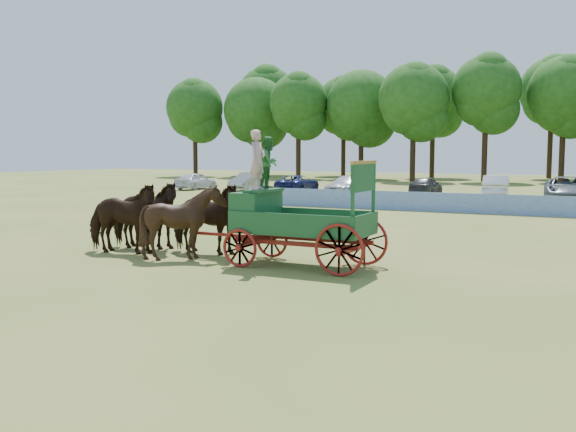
# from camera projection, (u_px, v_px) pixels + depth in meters

# --- Properties ---
(ground) EXTENTS (160.00, 160.00, 0.00)m
(ground) POSITION_uv_depth(u_px,v_px,m) (360.00, 270.00, 17.60)
(ground) COLOR olive
(ground) RESTS_ON ground
(horse_lead_left) EXTENTS (2.85, 1.66, 2.27)m
(horse_lead_left) POSITION_uv_depth(u_px,v_px,m) (121.00, 218.00, 20.28)
(horse_lead_left) COLOR black
(horse_lead_left) RESTS_ON ground
(horse_lead_right) EXTENTS (2.85, 1.65, 2.27)m
(horse_lead_right) POSITION_uv_depth(u_px,v_px,m) (144.00, 215.00, 21.26)
(horse_lead_right) COLOR black
(horse_lead_right) RESTS_ON ground
(horse_wheel_left) EXTENTS (2.27, 2.07, 2.27)m
(horse_wheel_left) POSITION_uv_depth(u_px,v_px,m) (184.00, 222.00, 19.20)
(horse_wheel_left) COLOR black
(horse_wheel_left) RESTS_ON ground
(horse_wheel_right) EXTENTS (2.72, 1.30, 2.27)m
(horse_wheel_right) POSITION_uv_depth(u_px,v_px,m) (204.00, 219.00, 20.18)
(horse_wheel_right) COLOR black
(horse_wheel_right) RESTS_ON ground
(farm_dray) EXTENTS (6.00, 2.00, 3.85)m
(farm_dray) POSITION_uv_depth(u_px,v_px,m) (279.00, 207.00, 18.33)
(farm_dray) COLOR maroon
(farm_dray) RESTS_ON ground
(sponsor_banner) EXTENTS (26.00, 0.08, 1.05)m
(sponsor_banner) POSITION_uv_depth(u_px,v_px,m) (461.00, 203.00, 33.98)
(sponsor_banner) COLOR #1E4FA4
(sponsor_banner) RESTS_ON ground
(parked_cars) EXTENTS (51.37, 7.01, 1.61)m
(parked_cars) POSITION_uv_depth(u_px,v_px,m) (516.00, 188.00, 44.12)
(parked_cars) COLOR silver
(parked_cars) RESTS_ON ground
(treeline) EXTENTS (92.18, 22.57, 15.26)m
(treeline) POSITION_uv_depth(u_px,v_px,m) (528.00, 93.00, 70.41)
(treeline) COLOR #382314
(treeline) RESTS_ON ground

